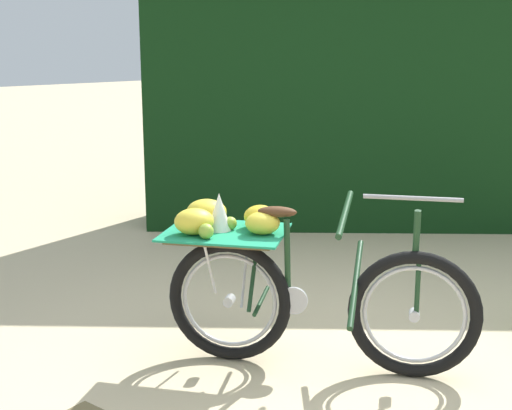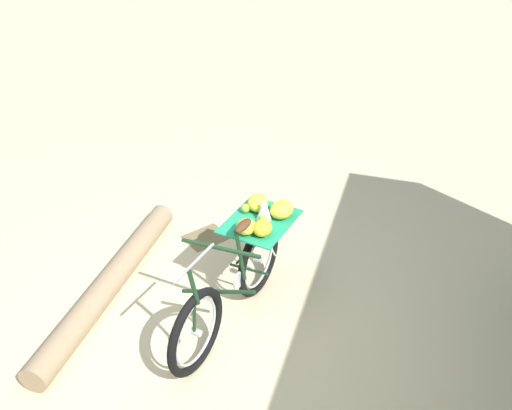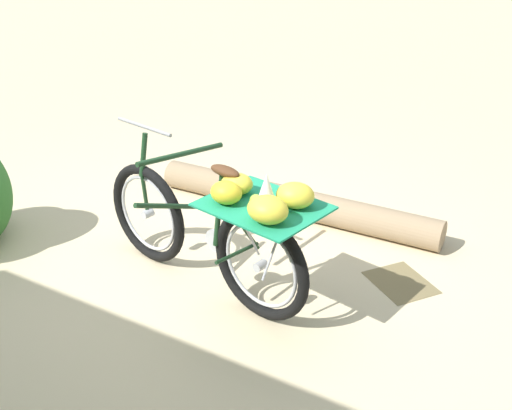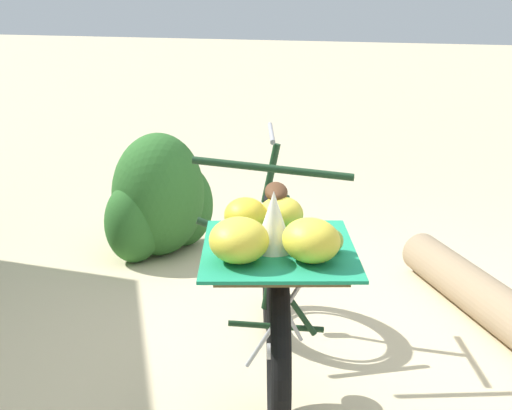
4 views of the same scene
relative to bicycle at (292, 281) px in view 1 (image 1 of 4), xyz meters
The scene contains 3 objects.
ground_plane 0.61m from the bicycle, 151.48° to the right, with size 60.00×60.00×0.00m, color beige.
foliage_hedge 3.65m from the bicycle, 67.45° to the right, with size 4.40×0.90×2.94m, color black.
bicycle is the anchor object (origin of this frame).
Camera 1 is at (-1.80, 3.23, 1.78)m, focal length 48.40 mm.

